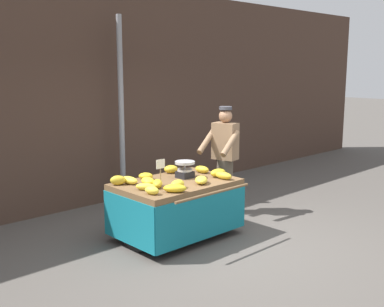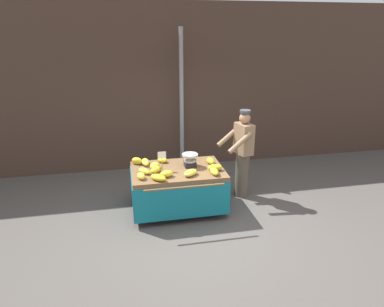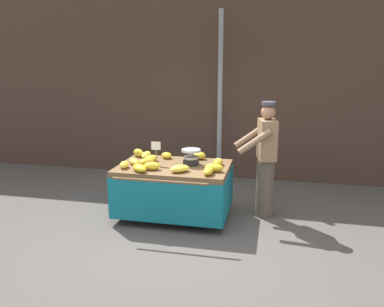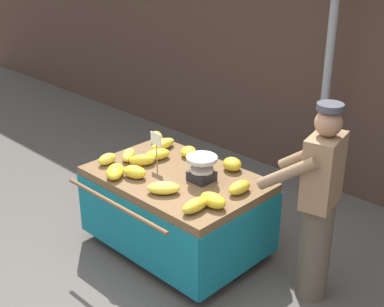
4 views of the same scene
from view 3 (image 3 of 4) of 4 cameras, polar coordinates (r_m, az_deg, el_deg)
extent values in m
plane|color=#514C47|center=(5.20, -1.20, -12.46)|extent=(60.00, 60.00, 0.00)
cube|color=#473328|center=(7.62, 4.09, 10.22)|extent=(16.00, 0.24, 3.68)
cylinder|color=gray|center=(7.19, 4.12, 7.91)|extent=(0.09, 0.09, 3.15)
cube|color=brown|center=(5.66, -2.69, -2.15)|extent=(1.60, 1.07, 0.08)
cylinder|color=black|center=(6.00, -9.33, -5.39)|extent=(0.05, 0.70, 0.70)
cylinder|color=#B7B7BC|center=(6.01, -9.59, -5.37)|extent=(0.01, 0.13, 0.13)
cylinder|color=black|center=(5.65, 4.46, -6.47)|extent=(0.05, 0.70, 0.70)
cylinder|color=#B7B7BC|center=(5.64, 4.76, -6.49)|extent=(0.01, 0.13, 0.13)
cylinder|color=#4C4742|center=(6.20, -1.57, -4.55)|extent=(0.05, 0.05, 0.71)
cube|color=#147284|center=(5.28, -4.16, -7.23)|extent=(1.60, 0.02, 0.60)
cube|color=#147284|center=(6.25, -1.39, -3.85)|extent=(1.60, 0.02, 0.60)
cube|color=#147284|center=(6.01, -10.06, -4.79)|extent=(0.02, 1.07, 0.60)
cube|color=#147284|center=(5.62, 5.28, -5.95)|extent=(0.02, 1.07, 0.60)
cylinder|color=brown|center=(5.00, -4.82, -4.09)|extent=(1.28, 0.04, 0.04)
cube|color=black|center=(5.66, -0.13, -1.24)|extent=(0.20, 0.20, 0.09)
cylinder|color=#B7B7BC|center=(5.64, -0.13, -0.26)|extent=(0.02, 0.02, 0.11)
cylinder|color=#B7B7BC|center=(5.62, -0.14, 0.46)|extent=(0.28, 0.28, 0.04)
cylinder|color=#B7B7BC|center=(5.65, -0.13, -0.60)|extent=(0.21, 0.21, 0.03)
cylinder|color=#997A51|center=(5.70, -5.29, -0.52)|extent=(0.01, 0.01, 0.22)
cube|color=white|center=(5.66, -5.33, 1.14)|extent=(0.14, 0.01, 0.12)
ellipsoid|color=yellow|center=(5.86, -6.05, -0.75)|extent=(0.23, 0.29, 0.10)
ellipsoid|color=gold|center=(5.99, 1.10, -0.28)|extent=(0.26, 0.25, 0.12)
ellipsoid|color=gold|center=(6.05, -3.77, -0.27)|extent=(0.24, 0.25, 0.09)
ellipsoid|color=yellow|center=(5.30, -1.82, -2.23)|extent=(0.32, 0.31, 0.10)
ellipsoid|color=gold|center=(5.68, -6.69, -1.22)|extent=(0.26, 0.27, 0.10)
ellipsoid|color=yellow|center=(5.74, -8.53, -1.18)|extent=(0.25, 0.27, 0.09)
ellipsoid|color=gold|center=(5.33, 3.28, -2.09)|extent=(0.26, 0.16, 0.11)
ellipsoid|color=yellow|center=(5.57, -9.93, -1.63)|extent=(0.15, 0.22, 0.10)
ellipsoid|color=gold|center=(5.20, 2.43, -2.55)|extent=(0.14, 0.29, 0.10)
ellipsoid|color=gold|center=(6.19, -7.89, 0.10)|extent=(0.24, 0.21, 0.13)
ellipsoid|color=gold|center=(5.65, 3.87, -1.24)|extent=(0.14, 0.25, 0.10)
ellipsoid|color=yellow|center=(5.43, -5.90, -1.84)|extent=(0.26, 0.20, 0.11)
ellipsoid|color=yellow|center=(6.10, -6.74, -0.21)|extent=(0.14, 0.30, 0.10)
ellipsoid|color=gold|center=(5.37, -7.73, -2.12)|extent=(0.31, 0.31, 0.10)
cylinder|color=brown|center=(5.87, 10.65, -4.97)|extent=(0.26, 0.26, 0.88)
cube|color=#8C6B4C|center=(5.68, 10.97, 2.03)|extent=(0.31, 0.42, 0.58)
sphere|color=#9E7051|center=(5.62, 11.15, 5.98)|extent=(0.21, 0.21, 0.21)
cylinder|color=#3F3F47|center=(5.60, 11.21, 7.24)|extent=(0.20, 0.20, 0.05)
cylinder|color=#8C6B4C|center=(5.44, 9.20, 1.70)|extent=(0.49, 0.19, 0.37)
cylinder|color=#8C6B4C|center=(5.84, 8.53, 2.55)|extent=(0.49, 0.19, 0.37)
camera|label=1|loc=(5.56, -72.01, 4.56)|focal=44.06mm
camera|label=2|loc=(2.41, -86.83, 20.13)|focal=31.80mm
camera|label=4|loc=(2.90, 54.70, 22.09)|focal=50.40mm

